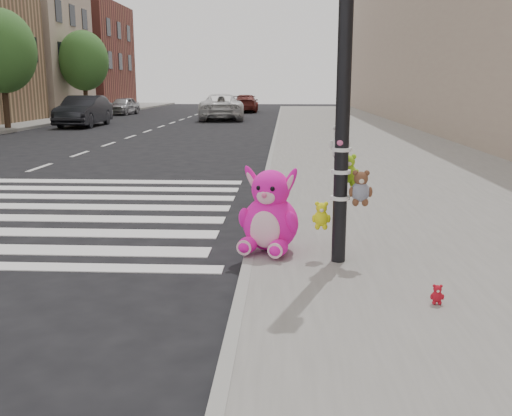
# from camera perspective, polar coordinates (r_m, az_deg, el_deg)

# --- Properties ---
(ground) EXTENTS (120.00, 120.00, 0.00)m
(ground) POSITION_cam_1_polar(r_m,az_deg,el_deg) (5.44, -18.96, -11.72)
(ground) COLOR black
(ground) RESTS_ON ground
(sidewalk_near) EXTENTS (7.00, 80.00, 0.14)m
(sidewalk_near) POSITION_cam_1_polar(r_m,az_deg,el_deg) (15.05, 14.56, 3.92)
(sidewalk_near) COLOR slate
(sidewalk_near) RESTS_ON ground
(curb_edge) EXTENTS (0.12, 80.00, 0.15)m
(curb_edge) POSITION_cam_1_polar(r_m,az_deg,el_deg) (14.75, 1.28, 4.15)
(curb_edge) COLOR gray
(curb_edge) RESTS_ON ground
(bld_far_d) EXTENTS (6.00, 8.00, 10.00)m
(bld_far_d) POSITION_cam_1_polar(r_m,az_deg,el_deg) (43.37, -21.61, 15.20)
(bld_far_d) COLOR tan
(bld_far_d) RESTS_ON ground
(bld_far_e) EXTENTS (6.00, 10.00, 9.00)m
(bld_far_e) POSITION_cam_1_polar(r_m,az_deg,el_deg) (53.58, -16.62, 14.28)
(bld_far_e) COLOR brown
(bld_far_e) RESTS_ON ground
(bld_near) EXTENTS (5.00, 60.00, 10.00)m
(bld_near) POSITION_cam_1_polar(r_m,az_deg,el_deg) (26.19, 23.07, 17.57)
(bld_near) COLOR tan
(bld_near) RESTS_ON ground
(signal_pole) EXTENTS (0.67, 0.49, 4.00)m
(signal_pole) POSITION_cam_1_polar(r_m,az_deg,el_deg) (6.45, 8.84, 9.17)
(signal_pole) COLOR black
(signal_pole) RESTS_ON sidewalk_near
(tree_far_b) EXTENTS (3.20, 3.20, 5.44)m
(tree_far_b) POSITION_cam_1_polar(r_m,az_deg,el_deg) (29.71, -24.14, 14.11)
(tree_far_b) COLOR #382619
(tree_far_b) RESTS_ON sidewalk_far
(tree_far_c) EXTENTS (3.20, 3.20, 5.44)m
(tree_far_c) POSITION_cam_1_polar(r_m,az_deg,el_deg) (39.86, -16.86, 13.90)
(tree_far_c) COLOR #382619
(tree_far_c) RESTS_ON sidewalk_far
(pink_bunny) EXTENTS (0.84, 0.92, 1.07)m
(pink_bunny) POSITION_cam_1_polar(r_m,az_deg,el_deg) (6.95, 1.39, -0.85)
(pink_bunny) COLOR #FF15B3
(pink_bunny) RESTS_ON sidewalk_near
(red_teddy) EXTENTS (0.14, 0.10, 0.19)m
(red_teddy) POSITION_cam_1_polar(r_m,az_deg,el_deg) (5.63, 17.66, -8.23)
(red_teddy) COLOR #B31120
(red_teddy) RESTS_ON sidewalk_near
(car_dark_far) EXTENTS (1.73, 4.83, 1.59)m
(car_dark_far) POSITION_cam_1_polar(r_m,az_deg,el_deg) (31.34, -16.85, 9.26)
(car_dark_far) COLOR black
(car_dark_far) RESTS_ON ground
(car_white_near) EXTENTS (3.19, 5.92, 1.58)m
(car_white_near) POSITION_cam_1_polar(r_m,az_deg,el_deg) (35.77, -3.48, 10.06)
(car_white_near) COLOR silver
(car_white_near) RESTS_ON ground
(car_maroon_near) EXTENTS (2.02, 4.74, 1.36)m
(car_maroon_near) POSITION_cam_1_polar(r_m,az_deg,el_deg) (45.74, -1.03, 10.42)
(car_maroon_near) COLOR #5D1F1A
(car_maroon_near) RESTS_ON ground
(car_silver_deep) EXTENTS (1.86, 3.83, 1.26)m
(car_silver_deep) POSITION_cam_1_polar(r_m,az_deg,el_deg) (42.97, -13.16, 9.92)
(car_silver_deep) COLOR #9F9FA3
(car_silver_deep) RESTS_ON ground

